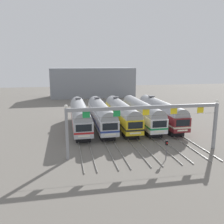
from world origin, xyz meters
name	(u,v)px	position (x,y,z in m)	size (l,w,h in m)	color
ground_plane	(121,127)	(0.00, 0.00, 0.00)	(160.00, 160.00, 0.00)	slate
track_bed	(106,109)	(0.00, 17.00, 0.07)	(16.85, 70.00, 0.15)	gray
commuter_train_stainless	(80,115)	(-7.67, 0.00, 2.69)	(2.88, 18.06, 5.05)	#B2B5BA
commuter_train_silver	(101,114)	(-3.84, 0.00, 2.69)	(2.88, 18.06, 5.05)	silver
commuter_train_yellow	(121,113)	(0.00, 0.00, 2.69)	(2.88, 18.06, 5.05)	gold
commuter_train_white	(141,112)	(3.84, -0.01, 2.69)	(2.88, 18.06, 4.77)	white
commuter_train_maroon	(160,111)	(7.67, 0.00, 2.69)	(2.88, 18.06, 5.05)	maroon
catenary_gantry	(146,115)	(0.00, -13.50, 5.22)	(20.59, 0.44, 6.97)	gray
yard_signal_mast	(166,146)	(1.92, -15.94, 1.80)	(0.28, 0.35, 2.56)	#59595E
maintenance_building	(93,82)	(-0.54, 41.67, 5.01)	(28.67, 10.00, 10.02)	gray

